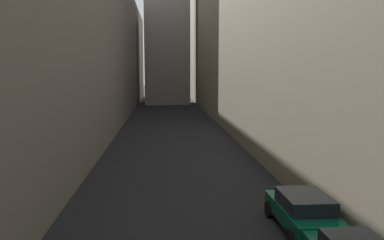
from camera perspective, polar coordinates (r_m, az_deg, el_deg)
name	(u,v)px	position (r m, az deg, el deg)	size (l,w,h in m)	color
ground_plane	(172,130)	(41.01, -2.92, -1.52)	(264.00, 264.00, 0.00)	black
building_block_left	(71,43)	(43.69, -17.24, 10.63)	(10.04, 108.00, 18.14)	slate
building_block_right	(293,20)	(45.20, 14.49, 13.90)	(15.51, 108.00, 23.33)	gray
parked_car_right_far	(303,211)	(16.09, 15.91, -12.61)	(2.07, 4.30, 1.50)	#05472D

